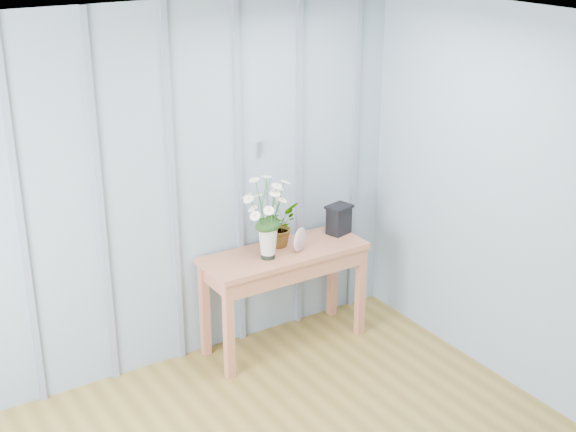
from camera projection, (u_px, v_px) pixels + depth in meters
room_shell at (233, 137)px, 3.88m from camera, size 4.00×4.50×2.50m
sideboard at (284, 265)px, 5.71m from camera, size 1.20×0.45×0.75m
daisy_vase at (268, 205)px, 5.41m from camera, size 0.44×0.34×0.62m
spider_plant at (278, 225)px, 5.71m from camera, size 0.36×0.35×0.31m
felt_disc_vessel at (300, 240)px, 5.63m from camera, size 0.18×0.13×0.18m
carved_box at (339, 219)px, 5.93m from camera, size 0.21×0.18×0.22m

